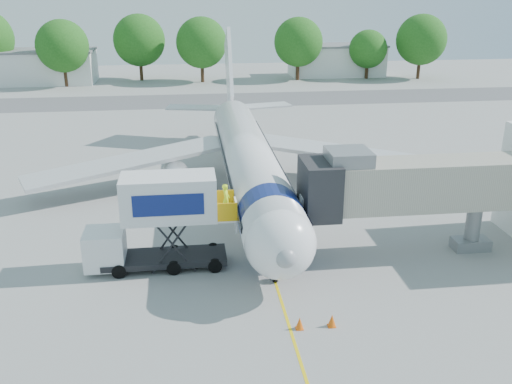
{
  "coord_description": "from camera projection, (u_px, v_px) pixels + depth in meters",
  "views": [
    {
      "loc": [
        -4.43,
        -36.77,
        15.39
      ],
      "look_at": [
        -0.36,
        -3.93,
        3.2
      ],
      "focal_mm": 40.0,
      "sensor_mm": 36.0,
      "label": 1
    }
  ],
  "objects": [
    {
      "name": "safety_cone_a",
      "position": [
        332.0,
        321.0,
        27.03
      ],
      "size": [
        0.4,
        0.4,
        0.64
      ],
      "color": "#EC590C",
      "rests_on": "ground"
    },
    {
      "name": "tree_c",
      "position": [
        139.0,
        40.0,
        93.1
      ],
      "size": [
        8.4,
        8.4,
        10.72
      ],
      "color": "#382314",
      "rests_on": "ground"
    },
    {
      "name": "safety_cone_b",
      "position": [
        300.0,
        323.0,
        26.84
      ],
      "size": [
        0.39,
        0.39,
        0.62
      ],
      "color": "#EC590C",
      "rests_on": "ground"
    },
    {
      "name": "guidance_line",
      "position": [
        254.0,
        215.0,
        40.07
      ],
      "size": [
        0.15,
        70.0,
        0.01
      ],
      "primitive_type": "cube",
      "color": "yellow",
      "rests_on": "ground"
    },
    {
      "name": "catering_hiloader",
      "position": [
        158.0,
        223.0,
        31.87
      ],
      "size": [
        8.5,
        2.44,
        5.5
      ],
      "color": "black",
      "rests_on": "ground"
    },
    {
      "name": "ground_tug",
      "position": [
        359.0,
        342.0,
        24.71
      ],
      "size": [
        3.63,
        2.18,
        1.37
      ],
      "rotation": [
        0.0,
        0.0,
        0.13
      ],
      "color": "silver",
      "rests_on": "ground"
    },
    {
      "name": "tree_f",
      "position": [
        368.0,
        49.0,
        95.36
      ],
      "size": [
        6.34,
        6.34,
        8.08
      ],
      "color": "#382314",
      "rests_on": "ground"
    },
    {
      "name": "ground",
      "position": [
        254.0,
        215.0,
        40.07
      ],
      "size": [
        160.0,
        160.0,
        0.0
      ],
      "primitive_type": "plane",
      "color": "#979794",
      "rests_on": "ground"
    },
    {
      "name": "tree_b",
      "position": [
        62.0,
        46.0,
        87.53
      ],
      "size": [
        8.02,
        8.02,
        10.22
      ],
      "color": "#382314",
      "rests_on": "ground"
    },
    {
      "name": "outbuilding_right",
      "position": [
        336.0,
        60.0,
        99.43
      ],
      "size": [
        16.4,
        7.4,
        5.3
      ],
      "color": "silver",
      "rests_on": "ground"
    },
    {
      "name": "jet_bridge",
      "position": [
        405.0,
        186.0,
        32.98
      ],
      "size": [
        13.9,
        3.2,
        6.6
      ],
      "color": "#A8A28F",
      "rests_on": "ground"
    },
    {
      "name": "tree_e",
      "position": [
        298.0,
        42.0,
        93.56
      ],
      "size": [
        8.0,
        8.0,
        10.2
      ],
      "color": "#382314",
      "rests_on": "ground"
    },
    {
      "name": "tree_g",
      "position": [
        421.0,
        40.0,
        94.71
      ],
      "size": [
        8.32,
        8.32,
        10.61
      ],
      "color": "#382314",
      "rests_on": "ground"
    },
    {
      "name": "outbuilding_left",
      "position": [
        37.0,
        66.0,
        91.79
      ],
      "size": [
        18.4,
        8.4,
        5.3
      ],
      "color": "silver",
      "rests_on": "ground"
    },
    {
      "name": "taxiway_strip",
      "position": [
        218.0,
        100.0,
        79.18
      ],
      "size": [
        120.0,
        10.0,
        0.01
      ],
      "primitive_type": "cube",
      "color": "#59595B",
      "rests_on": "ground"
    },
    {
      "name": "tree_d",
      "position": [
        201.0,
        43.0,
        91.47
      ],
      "size": [
        8.14,
        8.14,
        10.37
      ],
      "color": "#382314",
      "rests_on": "ground"
    },
    {
      "name": "aircraft",
      "position": [
        248.0,
        158.0,
        42.89
      ],
      "size": [
        34.17,
        37.73,
        11.35
      ],
      "color": "white",
      "rests_on": "ground"
    }
  ]
}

